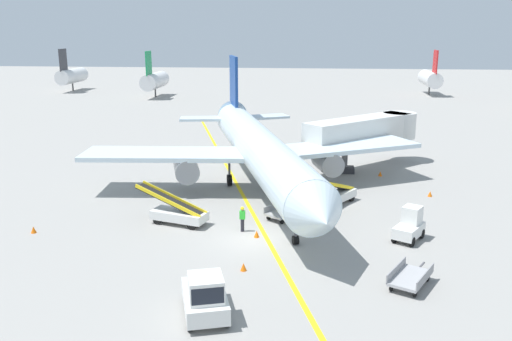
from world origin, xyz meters
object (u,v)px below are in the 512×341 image
at_px(jet_bridge, 369,131).
at_px(baggage_cart_loaded, 410,277).
at_px(ground_crew_marshaller, 242,218).
at_px(safety_cone_nose_right, 244,267).
at_px(safety_cone_tail_area, 33,230).
at_px(airliner, 258,148).
at_px(safety_cone_nose_left, 257,234).
at_px(pushback_tug, 205,297).
at_px(belt_loader_aft_hold, 178,213).
at_px(baggage_cart_empty_trailing, 285,212).
at_px(safety_cone_wingtip_left, 430,194).
at_px(safety_cone_wingtip_right, 380,174).
at_px(belt_loader_forward_hold, 335,194).
at_px(baggage_tug_near_wing, 410,225).

bearing_deg(jet_bridge, baggage_cart_loaded, -90.48).
xyz_separation_m(baggage_cart_loaded, ground_crew_marshaller, (-9.54, 6.83, 0.44)).
distance_m(safety_cone_nose_right, safety_cone_tail_area, 14.84).
height_order(airliner, safety_cone_nose_left, airliner).
xyz_separation_m(pushback_tug, belt_loader_aft_hold, (-4.20, 11.92, -0.22)).
height_order(baggage_cart_empty_trailing, safety_cone_wingtip_left, baggage_cart_empty_trailing).
height_order(ground_crew_marshaller, safety_cone_wingtip_right, ground_crew_marshaller).
bearing_deg(belt_loader_forward_hold, safety_cone_wingtip_left, 19.42).
relative_size(belt_loader_aft_hold, safety_cone_wingtip_right, 11.71).
bearing_deg(ground_crew_marshaller, safety_cone_nose_left, -42.63).
distance_m(safety_cone_nose_left, safety_cone_wingtip_left, 16.15).
bearing_deg(ground_crew_marshaller, belt_loader_forward_hold, 45.66).
height_order(pushback_tug, safety_cone_wingtip_left, pushback_tug).
bearing_deg(safety_cone_wingtip_right, safety_cone_wingtip_left, -61.43).
distance_m(belt_loader_forward_hold, ground_crew_marshaller, 8.85).
bearing_deg(safety_cone_wingtip_right, airliner, -153.94).
distance_m(baggage_tug_near_wing, safety_cone_nose_left, 9.59).
bearing_deg(safety_cone_nose_right, pushback_tug, -102.75).
height_order(belt_loader_forward_hold, safety_cone_wingtip_left, belt_loader_forward_hold).
height_order(baggage_cart_loaded, safety_cone_nose_left, baggage_cart_loaded).
bearing_deg(safety_cone_nose_left, ground_crew_marshaller, 137.37).
height_order(pushback_tug, safety_cone_wingtip_right, pushback_tug).
xyz_separation_m(baggage_cart_loaded, safety_cone_nose_right, (-8.74, 0.94, -0.25)).
bearing_deg(pushback_tug, belt_loader_aft_hold, 109.39).
bearing_deg(ground_crew_marshaller, safety_cone_wingtip_left, 33.19).
relative_size(pushback_tug, belt_loader_forward_hold, 0.83).
relative_size(baggage_cart_loaded, safety_cone_tail_area, 8.39).
bearing_deg(belt_loader_forward_hold, baggage_cart_empty_trailing, -135.38).
bearing_deg(jet_bridge, baggage_tug_near_wing, -87.42).
xyz_separation_m(baggage_cart_empty_trailing, safety_cone_nose_left, (-1.64, -3.80, -0.25)).
relative_size(pushback_tug, safety_cone_nose_right, 9.08).
bearing_deg(ground_crew_marshaller, baggage_tug_near_wing, -1.94).
distance_m(safety_cone_wingtip_left, safety_cone_tail_area, 29.19).
xyz_separation_m(airliner, jet_bridge, (9.63, 8.28, 0.12)).
bearing_deg(safety_cone_nose_left, baggage_tug_near_wing, 3.51).
distance_m(jet_bridge, ground_crew_marshaller, 20.61).
height_order(baggage_tug_near_wing, belt_loader_forward_hold, belt_loader_forward_hold).
relative_size(airliner, baggage_tug_near_wing, 12.71).
height_order(jet_bridge, safety_cone_wingtip_left, jet_bridge).
distance_m(baggage_cart_loaded, safety_cone_nose_right, 8.80).
relative_size(safety_cone_nose_right, safety_cone_tail_area, 1.00).
bearing_deg(baggage_tug_near_wing, jet_bridge, 92.58).
bearing_deg(baggage_tug_near_wing, pushback_tug, -135.95).
height_order(airliner, safety_cone_nose_right, airliner).
bearing_deg(jet_bridge, ground_crew_marshaller, -118.47).
bearing_deg(belt_loader_aft_hold, belt_loader_forward_hold, 26.40).
relative_size(safety_cone_nose_left, safety_cone_nose_right, 1.00).
bearing_deg(safety_cone_nose_right, baggage_cart_loaded, -6.12).
bearing_deg(safety_cone_tail_area, pushback_tug, -35.37).
relative_size(airliner, baggage_cart_loaded, 9.39).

